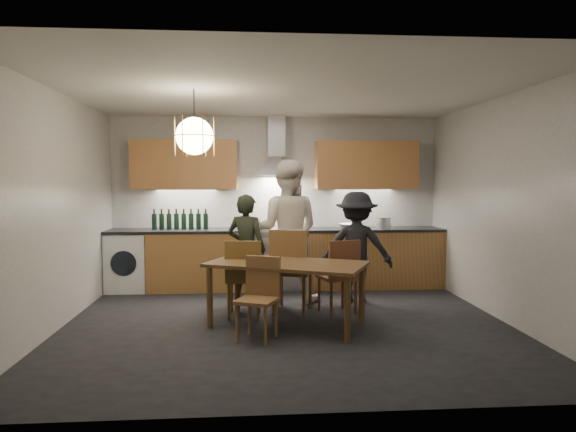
{
  "coord_description": "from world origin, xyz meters",
  "views": [
    {
      "loc": [
        -0.42,
        -5.7,
        1.63
      ],
      "look_at": [
        0.05,
        0.4,
        1.2
      ],
      "focal_mm": 32.0,
      "sensor_mm": 36.0,
      "label": 1
    }
  ],
  "objects": [
    {
      "name": "chair_back_left",
      "position": [
        -0.49,
        0.3,
        0.53
      ],
      "size": [
        0.44,
        0.44,
        0.93
      ],
      "rotation": [
        0.0,
        0.0,
        3.08
      ],
      "color": "brown",
      "rests_on": "ground"
    },
    {
      "name": "wine_bottles",
      "position": [
        -1.44,
        1.95,
        1.05
      ],
      "size": [
        0.83,
        0.07,
        0.3
      ],
      "color": "black",
      "rests_on": "counter_run"
    },
    {
      "name": "chair_front",
      "position": [
        -0.31,
        -0.48,
        0.48
      ],
      "size": [
        0.5,
        0.5,
        0.84
      ],
      "rotation": [
        0.0,
        0.0,
        -0.41
      ],
      "color": "brown",
      "rests_on": "ground"
    },
    {
      "name": "mixing_bowl",
      "position": [
        1.09,
        1.85,
        0.94
      ],
      "size": [
        0.42,
        0.42,
        0.08
      ],
      "primitive_type": "imported",
      "rotation": [
        0.0,
        0.0,
        0.33
      ],
      "color": "silver",
      "rests_on": "counter_run"
    },
    {
      "name": "room_shell",
      "position": [
        0.0,
        0.0,
        1.71
      ],
      "size": [
        5.02,
        4.52,
        2.61
      ],
      "color": "silver",
      "rests_on": "ground"
    },
    {
      "name": "person_mid",
      "position": [
        0.08,
        1.16,
        0.95
      ],
      "size": [
        1.06,
        0.91,
        1.9
      ],
      "primitive_type": "imported",
      "rotation": [
        0.0,
        0.0,
        2.91
      ],
      "color": "silver",
      "rests_on": "ground"
    },
    {
      "name": "stock_pot",
      "position": [
        1.61,
        1.92,
        0.98
      ],
      "size": [
        0.26,
        0.26,
        0.16
      ],
      "primitive_type": "cylinder",
      "rotation": [
        0.0,
        0.0,
        0.19
      ],
      "color": "silver",
      "rests_on": "counter_run"
    },
    {
      "name": "ground",
      "position": [
        0.0,
        0.0,
        0.0
      ],
      "size": [
        5.0,
        5.0,
        0.0
      ],
      "primitive_type": "plane",
      "color": "black",
      "rests_on": "ground"
    },
    {
      "name": "wall_fixtures",
      "position": [
        0.0,
        2.07,
        1.87
      ],
      "size": [
        4.3,
        0.54,
        1.1
      ],
      "color": "tan",
      "rests_on": "ground"
    },
    {
      "name": "pendant_lamp",
      "position": [
        -1.0,
        -0.1,
        2.1
      ],
      "size": [
        0.43,
        0.43,
        0.7
      ],
      "color": "black",
      "rests_on": "ground"
    },
    {
      "name": "chair_back_mid",
      "position": [
        0.08,
        0.47,
        0.59
      ],
      "size": [
        0.59,
        0.59,
        1.03
      ],
      "rotation": [
        0.0,
        0.0,
        2.82
      ],
      "color": "brown",
      "rests_on": "ground"
    },
    {
      "name": "person_right",
      "position": [
        1.01,
        1.0,
        0.74
      ],
      "size": [
        1.05,
        0.75,
        1.48
      ],
      "primitive_type": "imported",
      "rotation": [
        0.0,
        0.0,
        2.91
      ],
      "color": "black",
      "rests_on": "ground"
    },
    {
      "name": "range_stove",
      "position": [
        0.0,
        1.94,
        0.44
      ],
      "size": [
        0.9,
        0.6,
        0.92
      ],
      "color": "silver",
      "rests_on": "ground"
    },
    {
      "name": "counter_run",
      "position": [
        0.02,
        1.95,
        0.45
      ],
      "size": [
        5.0,
        0.62,
        0.9
      ],
      "color": "#B78346",
      "rests_on": "ground"
    },
    {
      "name": "person_left",
      "position": [
        -0.46,
        0.98,
        0.72
      ],
      "size": [
        0.62,
        0.54,
        1.45
      ],
      "primitive_type": "imported",
      "rotation": [
        0.0,
        0.0,
        2.71
      ],
      "color": "black",
      "rests_on": "ground"
    },
    {
      "name": "dining_table",
      "position": [
        -0.01,
        -0.08,
        0.64
      ],
      "size": [
        1.9,
        1.48,
        0.72
      ],
      "rotation": [
        0.0,
        0.0,
        -0.43
      ],
      "color": "brown",
      "rests_on": "ground"
    },
    {
      "name": "chair_back_right",
      "position": [
        0.68,
        0.37,
        0.52
      ],
      "size": [
        0.52,
        0.52,
        0.91
      ],
      "rotation": [
        0.0,
        0.0,
        3.45
      ],
      "color": "brown",
      "rests_on": "ground"
    }
  ]
}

